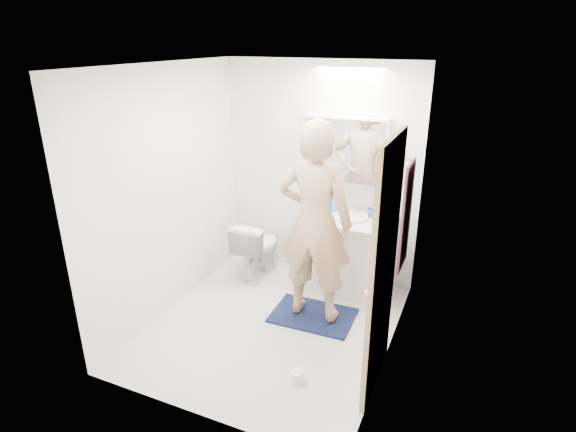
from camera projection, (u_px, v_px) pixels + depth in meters
The scene contains 23 objects.
floor at pixel (273, 325), 4.48m from camera, with size 2.50×2.50×0.00m, color silver.
ceiling at pixel (269, 65), 3.61m from camera, with size 2.50×2.50×0.00m, color white.
wall_back at pixel (320, 173), 5.11m from camera, with size 2.50×2.50×0.00m, color white.
wall_front at pixel (188, 271), 2.98m from camera, with size 2.50×2.50×0.00m, color white.
wall_left at pixel (168, 193), 4.46m from camera, with size 2.50×2.50×0.00m, color white.
wall_right at pixel (398, 228), 3.64m from camera, with size 2.50×2.50×0.00m, color white.
vanity_cabinet at pixel (348, 256), 5.00m from camera, with size 0.90×0.55×0.78m, color white.
countertop at pixel (350, 221), 4.85m from camera, with size 0.95×0.58×0.04m, color silver.
sink_basin at pixel (351, 217), 4.86m from camera, with size 0.36×0.36×0.03m, color white.
faucet at pixel (356, 205), 5.00m from camera, with size 0.02×0.02×0.16m, color silver.
medicine_cabinet at pixel (345, 150), 4.83m from camera, with size 0.88×0.14×0.70m, color white.
mirror_panel at pixel (343, 151), 4.76m from camera, with size 0.84×0.01×0.66m, color silver.
toilet at pixel (257, 248), 5.30m from camera, with size 0.39×0.68×0.69m, color white.
bath_rug at pixel (313, 315), 4.61m from camera, with size 0.80×0.55×0.02m, color #121D3A.
person at pixel (315, 223), 4.25m from camera, with size 0.70×0.46×1.92m, color tan.
door at pixel (383, 270), 3.42m from camera, with size 0.04×0.80×2.00m, color tan.
door_knob at pixel (367, 294), 3.20m from camera, with size 0.06×0.06×0.06m, color gold.
towel at pixel (406, 216), 4.15m from camera, with size 0.02×0.42×1.00m, color #101134.
towel_hook at pixel (410, 160), 3.97m from camera, with size 0.02×0.02×0.07m, color silver.
soap_bottle_a at pixel (323, 199), 5.06m from camera, with size 0.09×0.09×0.24m, color #C3BD7E.
soap_bottle_b at pixel (335, 203), 5.05m from camera, with size 0.08×0.09×0.19m, color #618CD0.
toothbrush_cup at pixel (371, 213), 4.90m from camera, with size 0.10×0.10×0.09m, color #4651D4.
toilet_paper_roll at pixel (297, 377), 3.73m from camera, with size 0.11×0.11×0.10m, color white.
Camera 1 is at (1.65, -3.42, 2.61)m, focal length 28.88 mm.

